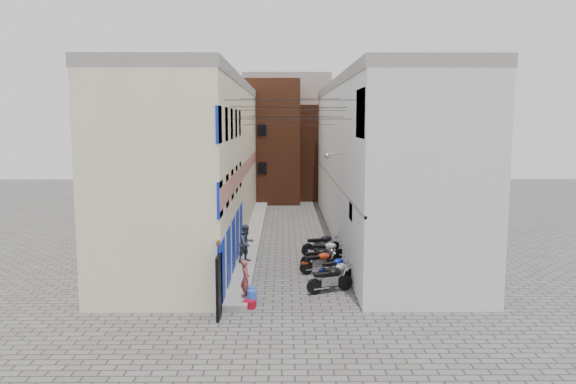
{
  "coord_description": "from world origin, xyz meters",
  "views": [
    {
      "loc": [
        -0.29,
        -19.11,
        6.76
      ],
      "look_at": [
        -0.07,
        10.13,
        3.0
      ],
      "focal_mm": 35.0,
      "sensor_mm": 36.0,
      "label": 1
    }
  ],
  "objects_px": {
    "red_crate": "(249,304)",
    "water_jug_far": "(250,294)",
    "motorcycle_c": "(335,267)",
    "water_jug_near": "(252,298)",
    "motorcycle_b": "(338,273)",
    "person_b": "(246,243)",
    "motorcycle_f": "(326,250)",
    "motorcycle_a": "(330,278)",
    "person_a": "(245,279)",
    "motorcycle_e": "(318,256)",
    "motorcycle_g": "(322,244)",
    "motorcycle_d": "(320,261)"
  },
  "relations": [
    {
      "from": "motorcycle_c",
      "to": "motorcycle_d",
      "type": "relative_size",
      "value": 0.94
    },
    {
      "from": "motorcycle_a",
      "to": "motorcycle_d",
      "type": "xyz_separation_m",
      "value": [
        -0.22,
        2.82,
        -0.02
      ]
    },
    {
      "from": "motorcycle_d",
      "to": "motorcycle_g",
      "type": "height_order",
      "value": "motorcycle_g"
    },
    {
      "from": "motorcycle_b",
      "to": "water_jug_far",
      "type": "distance_m",
      "value": 3.97
    },
    {
      "from": "motorcycle_a",
      "to": "motorcycle_b",
      "type": "height_order",
      "value": "motorcycle_a"
    },
    {
      "from": "motorcycle_a",
      "to": "motorcycle_b",
      "type": "bearing_deg",
      "value": 132.38
    },
    {
      "from": "person_a",
      "to": "motorcycle_d",
      "type": "bearing_deg",
      "value": -49.2
    },
    {
      "from": "motorcycle_c",
      "to": "motorcycle_f",
      "type": "distance_m",
      "value": 2.91
    },
    {
      "from": "motorcycle_b",
      "to": "water_jug_near",
      "type": "distance_m",
      "value": 4.12
    },
    {
      "from": "motorcycle_b",
      "to": "person_b",
      "type": "height_order",
      "value": "person_b"
    },
    {
      "from": "motorcycle_e",
      "to": "motorcycle_g",
      "type": "height_order",
      "value": "motorcycle_g"
    },
    {
      "from": "motorcycle_a",
      "to": "motorcycle_d",
      "type": "bearing_deg",
      "value": 162.1
    },
    {
      "from": "motorcycle_c",
      "to": "person_b",
      "type": "relative_size",
      "value": 1.03
    },
    {
      "from": "motorcycle_f",
      "to": "water_jug_far",
      "type": "distance_m",
      "value": 6.86
    },
    {
      "from": "motorcycle_e",
      "to": "motorcycle_g",
      "type": "relative_size",
      "value": 0.8
    },
    {
      "from": "motorcycle_b",
      "to": "red_crate",
      "type": "distance_m",
      "value": 4.38
    },
    {
      "from": "person_b",
      "to": "water_jug_near",
      "type": "bearing_deg",
      "value": -130.75
    },
    {
      "from": "motorcycle_f",
      "to": "person_b",
      "type": "xyz_separation_m",
      "value": [
        -3.77,
        -0.96,
        0.55
      ]
    },
    {
      "from": "motorcycle_b",
      "to": "person_a",
      "type": "height_order",
      "value": "person_a"
    },
    {
      "from": "motorcycle_c",
      "to": "water_jug_near",
      "type": "relative_size",
      "value": 3.14
    },
    {
      "from": "motorcycle_d",
      "to": "motorcycle_f",
      "type": "xyz_separation_m",
      "value": [
        0.45,
        2.03,
        0.01
      ]
    },
    {
      "from": "water_jug_near",
      "to": "red_crate",
      "type": "bearing_deg",
      "value": -106.12
    },
    {
      "from": "motorcycle_d",
      "to": "motorcycle_e",
      "type": "relative_size",
      "value": 1.12
    },
    {
      "from": "motorcycle_a",
      "to": "motorcycle_c",
      "type": "height_order",
      "value": "motorcycle_a"
    },
    {
      "from": "water_jug_far",
      "to": "red_crate",
      "type": "height_order",
      "value": "water_jug_far"
    },
    {
      "from": "motorcycle_d",
      "to": "red_crate",
      "type": "height_order",
      "value": "motorcycle_d"
    },
    {
      "from": "motorcycle_e",
      "to": "motorcycle_f",
      "type": "relative_size",
      "value": 0.87
    },
    {
      "from": "motorcycle_b",
      "to": "red_crate",
      "type": "xyz_separation_m",
      "value": [
        -3.45,
        -2.66,
        -0.43
      ]
    },
    {
      "from": "motorcycle_c",
      "to": "motorcycle_d",
      "type": "distance_m",
      "value": 1.06
    },
    {
      "from": "motorcycle_a",
      "to": "person_a",
      "type": "xyz_separation_m",
      "value": [
        -3.24,
        -1.36,
        0.38
      ]
    },
    {
      "from": "motorcycle_f",
      "to": "person_a",
      "type": "xyz_separation_m",
      "value": [
        -3.47,
        -6.21,
        0.39
      ]
    },
    {
      "from": "person_b",
      "to": "motorcycle_d",
      "type": "bearing_deg",
      "value": -64.5
    },
    {
      "from": "motorcycle_b",
      "to": "person_b",
      "type": "relative_size",
      "value": 1.13
    },
    {
      "from": "motorcycle_g",
      "to": "person_b",
      "type": "bearing_deg",
      "value": -78.31
    },
    {
      "from": "motorcycle_e",
      "to": "motorcycle_g",
      "type": "distance_m",
      "value": 2.19
    },
    {
      "from": "person_a",
      "to": "red_crate",
      "type": "distance_m",
      "value": 0.97
    },
    {
      "from": "motorcycle_g",
      "to": "water_jug_near",
      "type": "xyz_separation_m",
      "value": [
        -3.07,
        -7.61,
        -0.33
      ]
    },
    {
      "from": "motorcycle_c",
      "to": "water_jug_far",
      "type": "height_order",
      "value": "motorcycle_c"
    },
    {
      "from": "person_b",
      "to": "motorcycle_f",
      "type": "bearing_deg",
      "value": -32.33
    },
    {
      "from": "motorcycle_a",
      "to": "motorcycle_e",
      "type": "bearing_deg",
      "value": 160.86
    },
    {
      "from": "motorcycle_f",
      "to": "motorcycle_d",
      "type": "bearing_deg",
      "value": -13.42
    },
    {
      "from": "motorcycle_d",
      "to": "motorcycle_e",
      "type": "height_order",
      "value": "motorcycle_d"
    },
    {
      "from": "motorcycle_c",
      "to": "motorcycle_g",
      "type": "height_order",
      "value": "motorcycle_g"
    },
    {
      "from": "red_crate",
      "to": "water_jug_far",
      "type": "bearing_deg",
      "value": 90.0
    },
    {
      "from": "motorcycle_e",
      "to": "person_a",
      "type": "height_order",
      "value": "person_a"
    },
    {
      "from": "motorcycle_a",
      "to": "red_crate",
      "type": "height_order",
      "value": "motorcycle_a"
    },
    {
      "from": "motorcycle_a",
      "to": "motorcycle_c",
      "type": "relative_size",
      "value": 1.11
    },
    {
      "from": "motorcycle_c",
      "to": "motorcycle_e",
      "type": "distance_m",
      "value": 2.02
    },
    {
      "from": "motorcycle_a",
      "to": "water_jug_far",
      "type": "height_order",
      "value": "motorcycle_a"
    },
    {
      "from": "motorcycle_b",
      "to": "person_a",
      "type": "distance_m",
      "value": 4.23
    }
  ]
}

